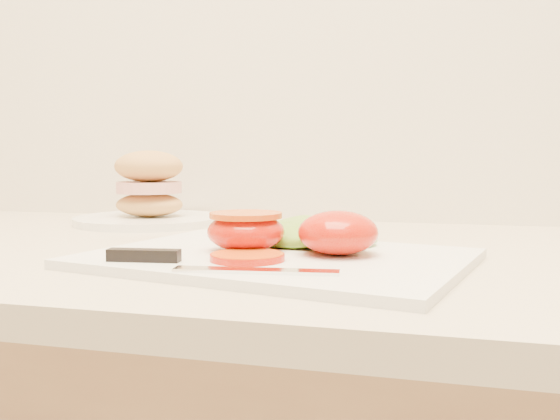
# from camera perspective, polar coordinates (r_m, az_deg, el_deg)

# --- Properties ---
(cutting_board) EXTENTS (0.42, 0.34, 0.01)m
(cutting_board) POSITION_cam_1_polar(r_m,az_deg,el_deg) (0.65, -0.23, -4.46)
(cutting_board) COLOR silver
(cutting_board) RESTS_ON counter
(tomato_half_dome) EXTENTS (0.08, 0.08, 0.05)m
(tomato_half_dome) POSITION_cam_1_polar(r_m,az_deg,el_deg) (0.65, 5.32, -2.07)
(tomato_half_dome) COLOR red
(tomato_half_dome) RESTS_ON cutting_board
(tomato_half_cut) EXTENTS (0.08, 0.08, 0.04)m
(tomato_half_cut) POSITION_cam_1_polar(r_m,az_deg,el_deg) (0.67, -3.14, -1.83)
(tomato_half_cut) COLOR red
(tomato_half_cut) RESTS_ON cutting_board
(tomato_slice_0) EXTENTS (0.07, 0.07, 0.01)m
(tomato_slice_0) POSITION_cam_1_polar(r_m,az_deg,el_deg) (0.61, -3.00, -4.30)
(tomato_slice_0) COLOR #DB5F16
(tomato_slice_0) RESTS_ON cutting_board
(lettuce_leaf_0) EXTENTS (0.17, 0.17, 0.03)m
(lettuce_leaf_0) POSITION_cam_1_polar(r_m,az_deg,el_deg) (0.73, 1.50, -2.03)
(lettuce_leaf_0) COLOR #7AAA2D
(lettuce_leaf_0) RESTS_ON cutting_board
(lettuce_leaf_1) EXTENTS (0.13, 0.13, 0.02)m
(lettuce_leaf_1) POSITION_cam_1_polar(r_m,az_deg,el_deg) (0.71, 5.12, -2.31)
(lettuce_leaf_1) COLOR #7AAA2D
(lettuce_leaf_1) RESTS_ON cutting_board
(knife) EXTENTS (0.23, 0.06, 0.01)m
(knife) POSITION_cam_1_polar(r_m,az_deg,el_deg) (0.59, -8.66, -4.64)
(knife) COLOR silver
(knife) RESTS_ON cutting_board
(sandwich_plate) EXTENTS (0.24, 0.24, 0.12)m
(sandwich_plate) POSITION_cam_1_polar(r_m,az_deg,el_deg) (1.04, -11.86, 1.13)
(sandwich_plate) COLOR white
(sandwich_plate) RESTS_ON counter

